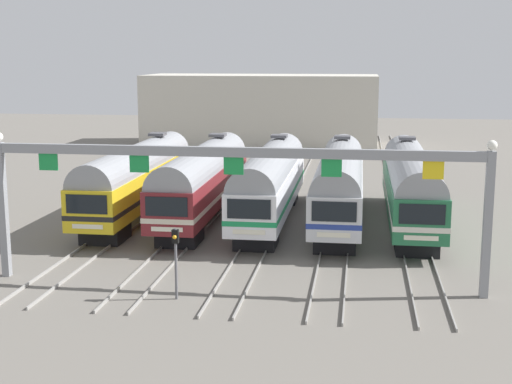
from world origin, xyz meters
name	(u,v)px	position (x,y,z in m)	size (l,w,h in m)	color
ground_plane	(270,221)	(0.00, 0.00, 0.00)	(160.00, 160.00, 0.00)	slate
track_bed	(294,177)	(0.00, 17.00, 0.07)	(19.02, 70.00, 0.15)	gray
commuter_train_yellow	(137,177)	(-8.76, 0.00, 2.69)	(2.88, 18.06, 5.05)	gold
commuter_train_maroon	(203,178)	(-4.38, 0.00, 2.69)	(2.88, 18.06, 5.05)	maroon
commuter_train_white	(270,180)	(0.00, 0.00, 2.69)	(2.88, 18.06, 5.05)	white
commuter_train_silver	(339,182)	(4.38, 0.00, 2.69)	(2.88, 18.06, 5.05)	silver
commuter_train_green	(411,183)	(8.76, 0.00, 2.69)	(2.88, 18.06, 5.05)	#236B42
catenary_gantry	(234,174)	(0.00, -13.50, 5.28)	(22.76, 0.44, 6.97)	gray
yard_signal_mast	(176,250)	(-2.19, -15.68, 2.21)	(0.28, 0.35, 3.18)	#59595E
maintenance_building	(261,110)	(-6.10, 40.52, 4.11)	(27.11, 10.00, 8.21)	beige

